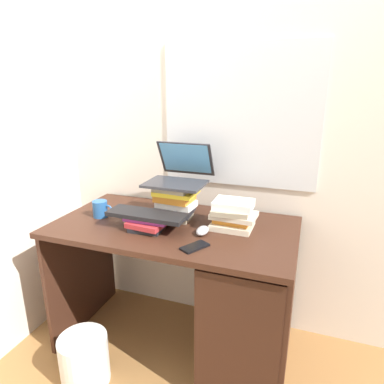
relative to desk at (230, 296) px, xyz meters
name	(u,v)px	position (x,y,z in m)	size (l,w,h in m)	color
ground_plane	(176,342)	(-0.33, 0.03, -0.42)	(6.00, 6.00, 0.00)	olive
wall_back	(198,120)	(-0.33, 0.43, 0.88)	(6.00, 0.06, 2.60)	silver
wall_left	(27,121)	(-1.25, 0.03, 0.88)	(0.05, 6.00, 2.60)	beige
desk	(230,296)	(0.00, 0.00, 0.00)	(1.30, 0.71, 0.78)	#381E14
book_stack_tall	(175,202)	(-0.35, 0.11, 0.46)	(0.24, 0.20, 0.20)	gray
book_stack_keyboard_riser	(148,223)	(-0.43, -0.07, 0.39)	(0.24, 0.20, 0.07)	black
book_stack_side	(233,215)	(-0.02, 0.09, 0.43)	(0.24, 0.20, 0.15)	beige
laptop	(180,173)	(-0.35, 0.19, 0.61)	(0.32, 0.34, 0.22)	#2D2D33
keyboard	(147,215)	(-0.44, -0.07, 0.44)	(0.42, 0.14, 0.02)	black
computer_mouse	(202,231)	(-0.15, -0.04, 0.37)	(0.06, 0.10, 0.04)	#A5A8AD
mug	(100,209)	(-0.77, -0.01, 0.40)	(0.12, 0.08, 0.09)	#265999
cell_phone	(195,247)	(-0.13, -0.20, 0.36)	(0.07, 0.14, 0.01)	black
wastebasket	(84,359)	(-0.67, -0.39, -0.29)	(0.25, 0.25, 0.27)	silver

